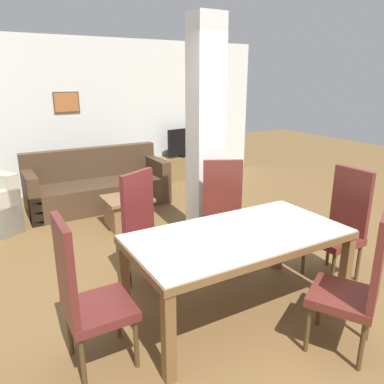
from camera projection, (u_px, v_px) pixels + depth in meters
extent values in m
plane|color=brown|center=(235.00, 311.00, 3.38)|extent=(18.00, 18.00, 0.00)
cube|color=silver|center=(87.00, 116.00, 6.79)|extent=(7.20, 0.06, 2.70)
cube|color=brown|center=(66.00, 102.00, 6.51)|extent=(0.44, 0.02, 0.36)
cube|color=#B26633|center=(67.00, 102.00, 6.50)|extent=(0.40, 0.01, 0.32)
cube|color=silver|center=(205.00, 136.00, 4.43)|extent=(0.36, 0.32, 2.70)
cube|color=brown|center=(274.00, 259.00, 2.79)|extent=(1.86, 0.06, 0.06)
cube|color=brown|center=(210.00, 220.00, 3.54)|extent=(1.86, 0.06, 0.06)
cube|color=brown|center=(139.00, 263.00, 2.73)|extent=(0.06, 0.84, 0.06)
cube|color=brown|center=(314.00, 218.00, 3.59)|extent=(0.06, 0.84, 0.06)
cube|color=silver|center=(239.00, 233.00, 3.15)|extent=(1.84, 0.94, 0.01)
cube|color=brown|center=(169.00, 339.00, 2.50)|extent=(0.08, 0.08, 0.69)
cube|color=brown|center=(345.00, 273.00, 3.34)|extent=(0.08, 0.08, 0.69)
cube|color=brown|center=(124.00, 281.00, 3.21)|extent=(0.08, 0.08, 0.69)
cube|color=brown|center=(279.00, 239.00, 4.05)|extent=(0.08, 0.08, 0.69)
cube|color=maroon|center=(333.00, 239.00, 3.83)|extent=(0.46, 0.46, 0.07)
cube|color=maroon|center=(351.00, 201.00, 3.82)|extent=(0.05, 0.44, 0.68)
cylinder|color=#4C381D|center=(333.00, 272.00, 3.65)|extent=(0.04, 0.04, 0.40)
cylinder|color=#4C381D|center=(304.00, 257.00, 3.97)|extent=(0.04, 0.04, 0.40)
cylinder|color=#4C381D|center=(358.00, 263.00, 3.83)|extent=(0.04, 0.04, 0.40)
cylinder|color=#4C381D|center=(328.00, 249.00, 4.15)|extent=(0.04, 0.04, 0.40)
cube|color=maroon|center=(155.00, 245.00, 3.70)|extent=(0.62, 0.62, 0.07)
cube|color=maroon|center=(138.00, 205.00, 3.69)|extent=(0.41, 0.25, 0.68)
cylinder|color=#4C381D|center=(182.00, 263.00, 3.83)|extent=(0.04, 0.04, 0.40)
cylinder|color=#4C381D|center=(160.00, 279.00, 3.52)|extent=(0.04, 0.04, 0.40)
cylinder|color=#4C381D|center=(153.00, 254.00, 4.02)|extent=(0.04, 0.04, 0.40)
cylinder|color=#4C381D|center=(129.00, 269.00, 3.71)|extent=(0.04, 0.04, 0.40)
cube|color=maroon|center=(100.00, 309.00, 2.67)|extent=(0.46, 0.46, 0.07)
cube|color=maroon|center=(65.00, 269.00, 2.46)|extent=(0.05, 0.44, 0.68)
cylinder|color=#4C381D|center=(118.00, 315.00, 2.99)|extent=(0.04, 0.04, 0.40)
cylinder|color=#4C381D|center=(136.00, 343.00, 2.67)|extent=(0.04, 0.04, 0.40)
cylinder|color=#4C381D|center=(70.00, 331.00, 2.81)|extent=(0.04, 0.04, 0.40)
cylinder|color=#4C381D|center=(83.00, 363.00, 2.49)|extent=(0.04, 0.04, 0.40)
cube|color=maroon|center=(342.00, 297.00, 2.82)|extent=(0.62, 0.62, 0.07)
cube|color=maroon|center=(380.00, 258.00, 2.61)|extent=(0.41, 0.25, 0.68)
cylinder|color=#4C381D|center=(307.00, 329.00, 2.83)|extent=(0.04, 0.04, 0.40)
cylinder|color=#4C381D|center=(319.00, 304.00, 3.14)|extent=(0.04, 0.04, 0.40)
cylinder|color=#4C381D|center=(362.00, 347.00, 2.64)|extent=(0.04, 0.04, 0.40)
cylinder|color=#4C381D|center=(369.00, 318.00, 2.95)|extent=(0.04, 0.04, 0.40)
cube|color=maroon|center=(224.00, 228.00, 4.12)|extent=(0.62, 0.62, 0.07)
cube|color=maroon|center=(223.00, 190.00, 4.20)|extent=(0.41, 0.25, 0.68)
cylinder|color=#4C381D|center=(243.00, 254.00, 4.01)|extent=(0.04, 0.04, 0.40)
cylinder|color=#4C381D|center=(208.00, 255.00, 4.00)|extent=(0.04, 0.04, 0.40)
cylinder|color=#4C381D|center=(238.00, 240.00, 4.38)|extent=(0.04, 0.04, 0.40)
cylinder|color=#4C381D|center=(205.00, 240.00, 4.36)|extent=(0.04, 0.04, 0.40)
cube|color=#493422|center=(99.00, 194.00, 6.05)|extent=(2.19, 0.86, 0.42)
cube|color=#493422|center=(91.00, 162.00, 6.19)|extent=(2.19, 0.18, 0.49)
cube|color=#493422|center=(156.00, 178.00, 6.49)|extent=(0.16, 0.86, 0.69)
cube|color=#493422|center=(31.00, 196.00, 5.52)|extent=(0.16, 0.86, 0.69)
cube|color=olive|center=(127.00, 199.00, 5.18)|extent=(0.62, 0.57, 0.04)
cube|color=olive|center=(128.00, 213.00, 5.24)|extent=(0.54, 0.49, 0.39)
cylinder|color=#4C2D14|center=(124.00, 189.00, 5.27)|extent=(0.08, 0.08, 0.16)
cylinder|color=#4C2D14|center=(123.00, 182.00, 5.24)|extent=(0.03, 0.03, 0.06)
cylinder|color=#B7B7BC|center=(123.00, 179.00, 5.23)|extent=(0.04, 0.04, 0.01)
cube|color=olive|center=(188.00, 167.00, 7.81)|extent=(1.15, 0.40, 0.46)
cube|color=black|center=(188.00, 155.00, 7.74)|extent=(0.42, 0.26, 0.03)
cube|color=black|center=(188.00, 141.00, 7.66)|extent=(0.97, 0.21, 0.55)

